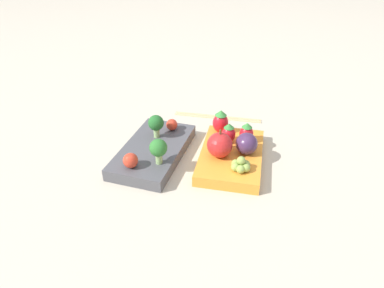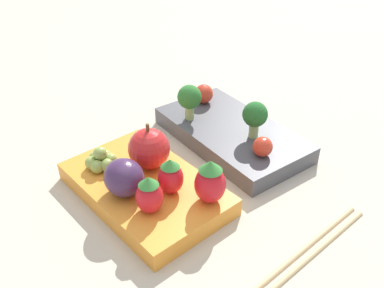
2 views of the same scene
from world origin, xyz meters
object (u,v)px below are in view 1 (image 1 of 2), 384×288
Objects in this scene: broccoli_floret_1 at (158,149)px; bento_box_fruit at (231,156)px; apple at (220,145)px; strawberry_2 at (246,133)px; cherry_tomato_0 at (131,160)px; bento_box_savoury at (154,151)px; grape_cluster at (241,165)px; broccoli_floret_0 at (156,124)px; plum at (247,143)px; strawberry_1 at (221,122)px; strawberry_0 at (229,133)px; cherry_tomato_1 at (172,125)px; chopsticks_pair at (217,116)px.

bento_box_fruit is at bearing -66.19° from broccoli_floret_1.
apple reaches higher than strawberry_2.
bento_box_fruit is 7.08× the size of cherry_tomato_0.
bento_box_fruit is 3.47× the size of apple.
bento_box_savoury is 0.16m from bento_box_fruit.
bento_box_savoury is 5.21× the size of strawberry_2.
grape_cluster is at bearing 174.33° from strawberry_2.
apple is at bearing -69.26° from broccoli_floret_1.
broccoli_floret_0 reaches higher than plum.
strawberry_1 is at bearing 2.32° from apple.
strawberry_0 reaches higher than cherry_tomato_0.
strawberry_2 is (0.06, -0.05, -0.00)m from apple.
cherry_tomato_0 reaches higher than cherry_tomato_1.
strawberry_1 is (0.04, 0.02, 0.00)m from strawberry_0.
broccoli_floret_0 reaches higher than bento_box_fruit.
chopsticks_pair is at bearing 13.62° from grape_cluster.
broccoli_floret_1 is 0.88× the size of apple.
grape_cluster is at bearing -166.38° from chopsticks_pair.
broccoli_floret_1 is at bearing -69.36° from cherry_tomato_0.
grape_cluster is (-0.09, -0.03, -0.01)m from strawberry_0.
strawberry_1 is at bearing -38.39° from broccoli_floret_1.
chopsticks_pair is (0.14, 0.03, -0.04)m from strawberry_0.
apple reaches higher than broccoli_floret_1.
cherry_tomato_0 is 0.29m from chopsticks_pair.
cherry_tomato_0 is at bearing 161.87° from bento_box_savoury.
plum is at bearing -69.73° from broccoli_floret_1.
strawberry_0 is 0.04m from strawberry_2.
grape_cluster is at bearing -163.99° from strawberry_0.
strawberry_1 reaches higher than strawberry_0.
cherry_tomato_0 is 0.55× the size of strawberry_1.
grape_cluster is at bearing -162.37° from bento_box_fruit.
cherry_tomato_0 is 0.65× the size of strawberry_0.
grape_cluster is (-0.04, -0.04, -0.01)m from apple.
broccoli_floret_0 is 1.15× the size of strawberry_0.
cherry_tomato_0 is at bearing 119.50° from strawberry_2.
strawberry_2 is at bearing -41.08° from apple.
strawberry_1 is (0.04, -0.13, -0.01)m from broccoli_floret_0.
cherry_tomato_0 is at bearing 112.97° from bento_box_fruit.
plum is at bearing -99.98° from broccoli_floret_0.
bento_box_savoury reaches higher than bento_box_fruit.
broccoli_floret_0 is 0.20m from grape_cluster.
bento_box_savoury is 0.06m from broccoli_floret_0.
apple is at bearing -175.38° from chopsticks_pair.
broccoli_floret_0 is 1.08× the size of plum.
cherry_tomato_1 is (0.07, 0.13, 0.03)m from bento_box_fruit.
cherry_tomato_0 reaches higher than grape_cluster.
broccoli_floret_1 reaches higher than strawberry_0.
grape_cluster is at bearing -117.07° from broccoli_floret_0.
strawberry_0 is 0.94× the size of plum.
strawberry_1 reaches higher than plum.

